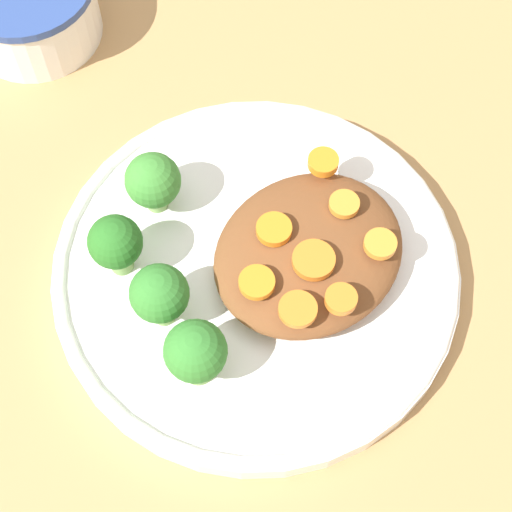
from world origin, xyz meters
name	(u,v)px	position (x,y,z in m)	size (l,w,h in m)	color
ground_plane	(256,279)	(0.00, 0.00, 0.00)	(4.00, 4.00, 0.00)	tan
plate	(256,271)	(0.00, 0.00, 0.01)	(0.25, 0.25, 0.02)	white
dip_bowl	(28,4)	(-0.25, 0.01, 0.03)	(0.10, 0.10, 0.05)	white
stew_mound	(308,253)	(0.02, 0.02, 0.03)	(0.10, 0.12, 0.03)	brown
broccoli_floret_0	(160,295)	(-0.01, -0.06, 0.05)	(0.03, 0.03, 0.05)	#759E51
broccoli_floret_1	(153,182)	(-0.07, -0.02, 0.04)	(0.03, 0.03, 0.04)	#7FA85B
broccoli_floret_2	(196,353)	(0.03, -0.07, 0.04)	(0.04, 0.04, 0.05)	#759E51
broccoli_floret_3	(116,244)	(-0.05, -0.06, 0.04)	(0.03, 0.03, 0.05)	#759E51
carrot_slice_0	(271,227)	(0.00, 0.01, 0.05)	(0.02, 0.02, 0.01)	orange
carrot_slice_1	(323,162)	(-0.01, 0.07, 0.05)	(0.02, 0.02, 0.01)	orange
carrot_slice_2	(314,260)	(0.03, 0.02, 0.05)	(0.02, 0.02, 0.01)	orange
carrot_slice_3	(380,244)	(0.05, 0.05, 0.05)	(0.02, 0.02, 0.00)	orange
carrot_slice_4	(298,309)	(0.05, -0.01, 0.05)	(0.02, 0.02, 0.00)	orange
carrot_slice_5	(344,204)	(0.01, 0.06, 0.05)	(0.02, 0.02, 0.00)	orange
carrot_slice_6	(257,282)	(0.02, -0.02, 0.05)	(0.02, 0.02, 0.00)	orange
carrot_slice_7	(341,299)	(0.06, 0.01, 0.05)	(0.02, 0.02, 0.01)	orange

